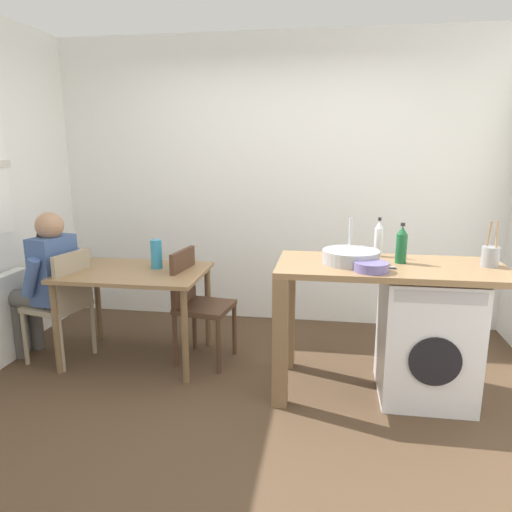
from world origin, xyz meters
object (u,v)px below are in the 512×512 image
Objects in this scene: chair_person_seat at (64,300)px; bottle_squat_brown at (401,245)px; washing_machine at (426,336)px; bottle_tall_green at (379,239)px; mixing_bowl at (371,266)px; dining_table at (135,282)px; vase at (156,254)px; chair_opposite at (196,299)px; seated_person at (46,278)px; utensil_crock at (490,256)px.

bottle_squat_brown is (2.53, -0.07, 0.54)m from chair_person_seat.
bottle_tall_green is at bearing 142.44° from washing_machine.
mixing_bowl is (-0.41, -0.20, 0.52)m from washing_machine.
dining_table is 0.28m from vase.
vase is at bearing -88.70° from chair_opposite.
dining_table is 5.10× the size of mixing_bowl.
chair_opposite is 1.20m from seated_person.
washing_machine is (1.69, -0.31, -0.08)m from chair_opposite.
dining_table is 1.28× the size of washing_machine.
chair_person_seat is at bearing -72.05° from chair_opposite.
dining_table is 0.50m from chair_opposite.
chair_person_seat is 0.75× the size of seated_person.
chair_opposite is 0.48m from vase.
dining_table is 4.76× the size of vase.
seated_person is at bearing 176.66° from washing_machine.
bottle_tall_green is at bearing -75.16° from chair_person_seat.
chair_person_seat is (-0.55, -0.12, -0.14)m from dining_table.
bottle_squat_brown is at bearing 88.91° from chair_opposite.
bottle_squat_brown is at bearing -54.48° from bottle_tall_green.
washing_machine is 0.69m from mixing_bowl.
mixing_bowl is (1.29, -0.51, 0.45)m from chair_opposite.
chair_person_seat is at bearing -162.82° from vase.
seated_person is 4.30× the size of bottle_tall_green.
seated_person reaches higher than washing_machine.
chair_person_seat is 1.05× the size of washing_machine.
chair_person_seat is 1.04m from chair_opposite.
washing_machine is at bearing 87.81° from chair_opposite.
vase is at bearing 171.15° from bottle_squat_brown.
dining_table is 1.89m from bottle_tall_green.
bottle_tall_green reaches higher than dining_table.
chair_person_seat is at bearing 171.84° from mixing_bowl.
chair_opposite is at bearing -6.89° from vase.
chair_person_seat is 3.31× the size of bottle_squat_brown.
dining_table is 2.57m from utensil_crock.
washing_machine is at bearing -80.75° from chair_person_seat.
chair_person_seat is 2.72m from washing_machine.
dining_table is 0.92× the size of seated_person.
bottle_squat_brown reaches higher than washing_machine.
mixing_bowl is 0.72× the size of utensil_crock.
washing_machine is at bearing -9.81° from vase.
seated_person is 5.56× the size of mixing_bowl.
mixing_bowl is at bearing -14.22° from dining_table.
mixing_bowl reaches higher than vase.
mixing_bowl is 0.93× the size of vase.
mixing_bowl reaches higher than dining_table.
vase reaches higher than chair_person_seat.
washing_machine is 0.74m from bottle_tall_green.
dining_table is 2.03m from bottle_squat_brown.
dining_table is 1.22× the size of chair_person_seat.
utensil_crock is (0.77, 0.25, 0.04)m from mixing_bowl.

